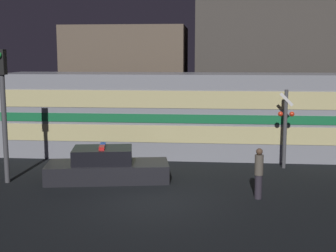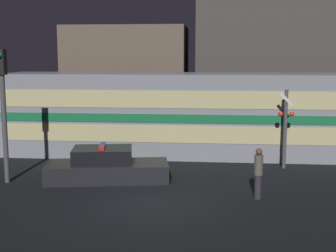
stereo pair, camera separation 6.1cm
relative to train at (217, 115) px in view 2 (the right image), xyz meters
The scene contains 8 objects.
ground_plane 8.03m from the train, 106.21° to the right, with size 120.00×120.00×0.00m, color black.
train is the anchor object (origin of this frame).
police_car 6.64m from the train, 129.86° to the right, with size 4.77×2.46×1.37m.
pedestrian 6.99m from the train, 78.94° to the right, with size 0.28×0.28×1.69m.
crossing_signal_near 3.71m from the train, 40.78° to the right, with size 0.67×0.32×3.29m.
traffic_light_corner 9.66m from the train, 144.08° to the right, with size 0.30×0.46×4.89m.
building_left 9.06m from the train, 127.58° to the left, with size 7.25×5.10×6.41m.
building_center 9.14m from the train, 64.98° to the left, with size 9.63×4.00×10.75m.
Camera 2 is at (1.97, -14.39, 4.69)m, focal length 50.00 mm.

